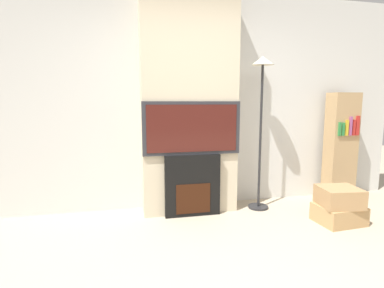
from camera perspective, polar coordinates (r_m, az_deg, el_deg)
wall_back at (r=3.83m, az=-1.26°, el=8.15°), size 6.00×0.06×2.70m
chimney_breast at (r=3.62m, az=-0.62°, el=8.15°), size 1.14×0.36×2.70m
fireplace at (r=3.58m, az=0.00°, el=-7.83°), size 0.66×0.15×0.73m
television at (r=3.45m, az=0.01°, el=3.03°), size 1.14×0.07×0.62m
floor_lamp at (r=3.77m, az=13.14°, el=8.74°), size 0.26×0.26×1.88m
box_stack at (r=3.76m, az=26.19°, el=-10.56°), size 0.50×0.42×0.41m
bookshelf at (r=4.58m, az=26.45°, el=-0.44°), size 0.38×0.26×1.46m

